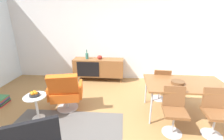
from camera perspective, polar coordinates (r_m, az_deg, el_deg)
ground_plane at (r=3.25m, az=-6.18°, el=-19.94°), size 8.32×8.32×0.00m
wall_back at (r=5.12m, az=-1.41°, el=12.22°), size 6.80×0.12×2.80m
sideboard at (r=5.08m, az=-4.95°, el=0.97°), size 1.60×0.45×0.72m
vase_cobalt at (r=4.98m, az=-4.54°, el=4.68°), size 0.16×0.16×0.12m
vase_sculptural_dark at (r=5.05m, az=-9.14°, el=5.18°), size 0.09×0.09×0.30m
dining_table at (r=3.55m, az=25.12°, el=-4.93°), size 1.60×0.90×0.74m
wooden_bowl_on_table at (r=3.42m, az=22.92°, el=-4.21°), size 0.26×0.26×0.06m
dining_chair_back_left at (r=4.03m, az=17.30°, el=-4.60°), size 0.43×0.45×0.86m
dining_chair_front_right at (r=3.35m, az=33.51°, el=-12.35°), size 0.41×0.43×0.86m
dining_chair_front_left at (r=3.08m, az=21.79°, el=-13.12°), size 0.42×0.44×0.86m
lounge_chair_red at (r=3.62m, az=-16.66°, el=-7.41°), size 0.81×0.77×0.95m
side_table_round at (r=3.62m, az=-25.94°, el=-11.27°), size 0.44×0.44×0.52m
fruit_bowl at (r=3.51m, az=-26.57°, el=-7.86°), size 0.20×0.20×0.11m
magazine_stack at (r=4.71m, az=-35.70°, el=-9.18°), size 0.33×0.39×0.18m
area_rug at (r=3.12m, az=-18.70°, el=-22.95°), size 2.20×1.70×0.01m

